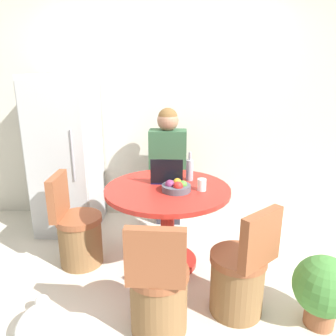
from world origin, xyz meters
TOP-DOWN VIEW (x-y plane):
  - ground_plane at (0.00, 0.00)m, footprint 12.00×12.00m
  - wall_back at (0.00, 1.44)m, footprint 7.00×0.06m
  - refrigerator at (-1.09, 1.04)m, footprint 0.63×0.72m
  - dining_table at (0.06, 0.32)m, footprint 1.11×1.11m
  - chair_left_side at (-0.77, 0.30)m, footprint 0.42×0.42m
  - chair_near_right_corner at (0.62, -0.29)m, footprint 0.48×0.48m
  - chair_near_camera at (0.04, -0.51)m, footprint 0.42×0.42m
  - person_seated at (0.03, 1.09)m, footprint 0.40×0.37m
  - laptop at (0.05, 0.48)m, footprint 0.29×0.26m
  - fruit_bowl at (0.14, 0.24)m, footprint 0.25×0.25m
  - coffee_cup at (0.36, 0.27)m, footprint 0.08×0.08m
  - bottle at (0.26, 0.53)m, footprint 0.07×0.07m
  - cat at (-0.85, -0.55)m, footprint 0.17×0.43m
  - potted_plant at (1.18, -0.40)m, footprint 0.42×0.42m

SIDE VIEW (x-z plane):
  - ground_plane at x=0.00m, z-range 0.00..0.00m
  - cat at x=-0.85m, z-range 0.00..0.17m
  - chair_left_side at x=-0.77m, z-range -0.14..0.73m
  - chair_near_right_corner at x=0.62m, z-range -0.14..0.73m
  - chair_near_camera at x=0.04m, z-range -0.14..0.73m
  - potted_plant at x=1.18m, z-range 0.04..0.57m
  - dining_table at x=0.06m, z-range 0.17..0.93m
  - person_seated at x=0.03m, z-range 0.08..1.46m
  - fruit_bowl at x=0.14m, z-range 0.75..0.85m
  - laptop at x=0.05m, z-range 0.69..0.93m
  - coffee_cup at x=0.36m, z-range 0.76..0.87m
  - refrigerator at x=-1.09m, z-range 0.00..1.71m
  - bottle at x=0.26m, z-range 0.73..1.00m
  - wall_back at x=0.00m, z-range 0.00..2.60m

